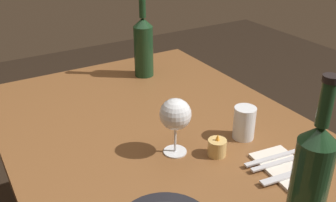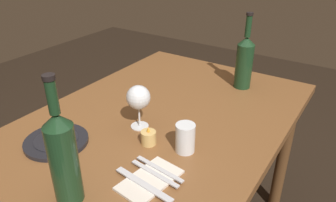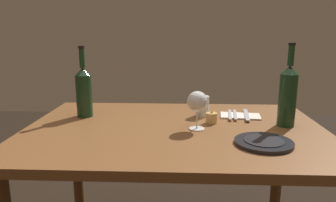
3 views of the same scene
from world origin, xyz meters
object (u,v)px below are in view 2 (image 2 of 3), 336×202
(votive_candle, at_px, (149,138))
(fork_outer, at_px, (159,169))
(wine_bottle, at_px, (244,61))
(table_knife, at_px, (143,184))
(wine_glass_left, at_px, (138,98))
(dinner_plate, at_px, (56,141))
(folded_napkin, at_px, (150,180))
(water_tumbler, at_px, (185,139))
(wine_bottle_second, at_px, (63,156))
(fork_inner, at_px, (155,173))

(votive_candle, distance_m, fork_outer, 0.15)
(wine_bottle, xyz_separation_m, table_knife, (0.79, 0.02, -0.12))
(wine_glass_left, xyz_separation_m, dinner_plate, (0.24, -0.17, -0.11))
(wine_glass_left, relative_size, folded_napkin, 0.82)
(water_tumbler, bearing_deg, wine_bottle, -176.71)
(folded_napkin, bearing_deg, table_knife, 0.00)
(water_tumbler, distance_m, dinner_plate, 0.44)
(water_tumbler, xyz_separation_m, fork_outer, (0.14, -0.01, -0.03))
(wine_glass_left, xyz_separation_m, fork_outer, (0.17, 0.21, -0.11))
(wine_bottle, distance_m, fork_outer, 0.72)
(wine_bottle_second, distance_m, fork_inner, 0.28)
(wine_bottle_second, distance_m, water_tumbler, 0.40)
(fork_inner, distance_m, fork_outer, 0.02)
(water_tumbler, xyz_separation_m, fork_inner, (0.16, -0.01, -0.03))
(wine_glass_left, height_order, folded_napkin, wine_glass_left)
(table_knife, bearing_deg, fork_inner, 180.00)
(wine_bottle, height_order, dinner_plate, wine_bottle)
(wine_glass_left, bearing_deg, wine_bottle, 161.19)
(dinner_plate, relative_size, fork_inner, 1.20)
(votive_candle, height_order, fork_inner, votive_candle)
(wine_glass_left, relative_size, fork_inner, 0.92)
(folded_napkin, height_order, table_knife, table_knife)
(votive_candle, relative_size, folded_napkin, 0.33)
(water_tumbler, height_order, table_knife, water_tumbler)
(wine_bottle, relative_size, votive_candle, 5.13)
(dinner_plate, xyz_separation_m, folded_napkin, (-0.02, 0.38, -0.00))
(votive_candle, xyz_separation_m, dinner_plate, (0.17, -0.27, -0.02))
(table_knife, bearing_deg, fork_outer, 180.00)
(folded_napkin, bearing_deg, wine_bottle_second, -39.07)
(wine_glass_left, bearing_deg, fork_outer, 50.47)
(votive_candle, xyz_separation_m, fork_outer, (0.10, 0.11, -0.01))
(water_tumbler, bearing_deg, fork_outer, -3.89)
(wine_bottle_second, bearing_deg, wine_glass_left, -170.35)
(folded_napkin, bearing_deg, fork_inner, 180.00)
(folded_napkin, bearing_deg, dinner_plate, -87.02)
(dinner_plate, distance_m, fork_inner, 0.38)
(dinner_plate, distance_m, fork_outer, 0.39)
(water_tumbler, xyz_separation_m, table_knife, (0.22, -0.01, -0.03))
(wine_bottle_second, height_order, votive_candle, wine_bottle_second)
(wine_glass_left, xyz_separation_m, wine_bottle, (-0.54, 0.18, 0.01))
(folded_napkin, xyz_separation_m, table_knife, (0.03, 0.00, 0.01))
(wine_glass_left, height_order, fork_outer, wine_glass_left)
(wine_bottle, xyz_separation_m, dinner_plate, (0.78, -0.36, -0.12))
(votive_candle, relative_size, table_knife, 0.32)
(wine_bottle_second, height_order, dinner_plate, wine_bottle_second)
(votive_candle, xyz_separation_m, table_knife, (0.18, 0.11, -0.01))
(wine_glass_left, bearing_deg, dinner_plate, -35.76)
(water_tumbler, height_order, dinner_plate, water_tumbler)
(votive_candle, bearing_deg, fork_inner, 42.28)
(votive_candle, relative_size, fork_inner, 0.37)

